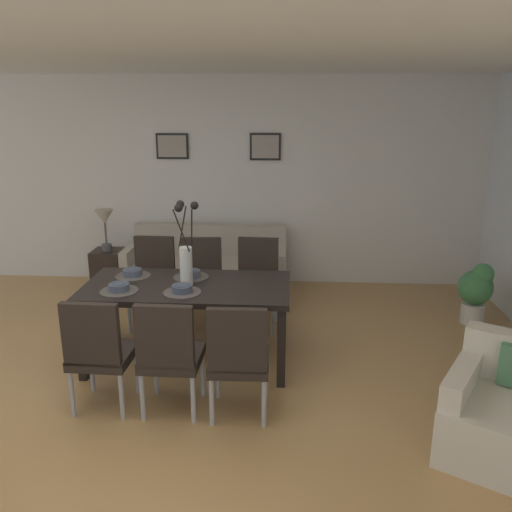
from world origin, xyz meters
TOP-DOWN VIEW (x-y plane):
  - ground_plane at (0.00, 0.00)m, footprint 9.00×9.00m
  - back_wall_panel at (0.00, 3.25)m, footprint 9.00×0.10m
  - ceiling_panel at (0.00, 0.40)m, footprint 9.00×7.20m
  - dining_table at (0.29, 0.90)m, footprint 1.80×0.89m
  - dining_chair_near_left at (-0.22, 0.08)m, footprint 0.45×0.45m
  - dining_chair_near_right at (-0.24, 1.76)m, footprint 0.45×0.45m
  - dining_chair_far_left at (0.31, 0.07)m, footprint 0.45×0.45m
  - dining_chair_far_right at (0.27, 1.74)m, footprint 0.47×0.47m
  - dining_chair_mid_left at (0.83, 0.04)m, footprint 0.45×0.45m
  - dining_chair_mid_right at (0.86, 1.78)m, footprint 0.46×0.46m
  - centerpiece_vase at (0.29, 0.91)m, footprint 0.21×0.23m
  - placemat_near_left at (-0.25, 0.70)m, footprint 0.32×0.32m
  - bowl_near_left at (-0.25, 0.70)m, footprint 0.17×0.17m
  - placemat_near_right at (-0.25, 1.10)m, footprint 0.32×0.32m
  - bowl_near_right at (-0.25, 1.10)m, footprint 0.17×0.17m
  - placemat_far_left at (0.29, 0.70)m, footprint 0.32×0.32m
  - bowl_far_left at (0.29, 0.70)m, footprint 0.17×0.17m
  - placemat_far_right at (0.29, 1.10)m, footprint 0.32×0.32m
  - bowl_far_right at (0.29, 1.10)m, footprint 0.17×0.17m
  - sofa at (0.20, 2.70)m, footprint 1.91×0.84m
  - side_table at (-1.05, 2.71)m, footprint 0.36×0.36m
  - table_lamp at (-1.05, 2.71)m, footprint 0.22×0.22m
  - framed_picture_left at (-0.29, 3.18)m, footprint 0.40×0.03m
  - framed_picture_center at (0.87, 3.18)m, footprint 0.38×0.03m
  - potted_plant at (3.16, 1.95)m, footprint 0.36×0.36m

SIDE VIEW (x-z plane):
  - ground_plane at x=0.00m, z-range 0.00..0.00m
  - side_table at x=-1.05m, z-range 0.00..0.52m
  - sofa at x=0.20m, z-range -0.12..0.68m
  - potted_plant at x=3.16m, z-range 0.04..0.71m
  - dining_chair_near_left at x=-0.22m, z-range 0.05..0.97m
  - dining_chair_near_right at x=-0.24m, z-range 0.05..0.97m
  - dining_chair_far_left at x=0.31m, z-range 0.05..0.97m
  - dining_chair_far_right at x=0.27m, z-range 0.05..0.97m
  - dining_chair_mid_left at x=0.83m, z-range 0.05..0.97m
  - dining_chair_mid_right at x=0.86m, z-range 0.05..0.97m
  - dining_table at x=0.29m, z-range 0.29..1.03m
  - placemat_near_left at x=-0.25m, z-range 0.74..0.75m
  - placemat_near_right at x=-0.25m, z-range 0.74..0.75m
  - placemat_far_left at x=0.29m, z-range 0.74..0.75m
  - placemat_far_right at x=0.29m, z-range 0.74..0.75m
  - bowl_near_left at x=-0.25m, z-range 0.75..0.81m
  - bowl_near_right at x=-0.25m, z-range 0.75..0.81m
  - bowl_far_left at x=0.29m, z-range 0.75..0.81m
  - bowl_far_right at x=0.29m, z-range 0.75..0.81m
  - table_lamp at x=-1.05m, z-range 0.64..1.15m
  - centerpiece_vase at x=0.29m, z-range 0.66..1.39m
  - back_wall_panel at x=0.00m, z-range 0.00..2.60m
  - framed_picture_left at x=-0.29m, z-range 1.59..1.90m
  - framed_picture_center at x=0.87m, z-range 1.58..1.91m
  - ceiling_panel at x=0.00m, z-range 2.60..2.68m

